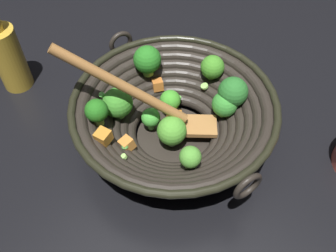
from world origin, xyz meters
name	(u,v)px	position (x,y,z in m)	size (l,w,h in m)	color
ground_plane	(174,138)	(0.00, 0.00, 0.00)	(4.00, 4.00, 0.00)	black
wok	(174,114)	(0.00, 0.00, 0.07)	(0.38, 0.41, 0.24)	black
cooking_oil_bottle	(8,56)	(0.08, -0.38, 0.08)	(0.06, 0.06, 0.20)	gold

